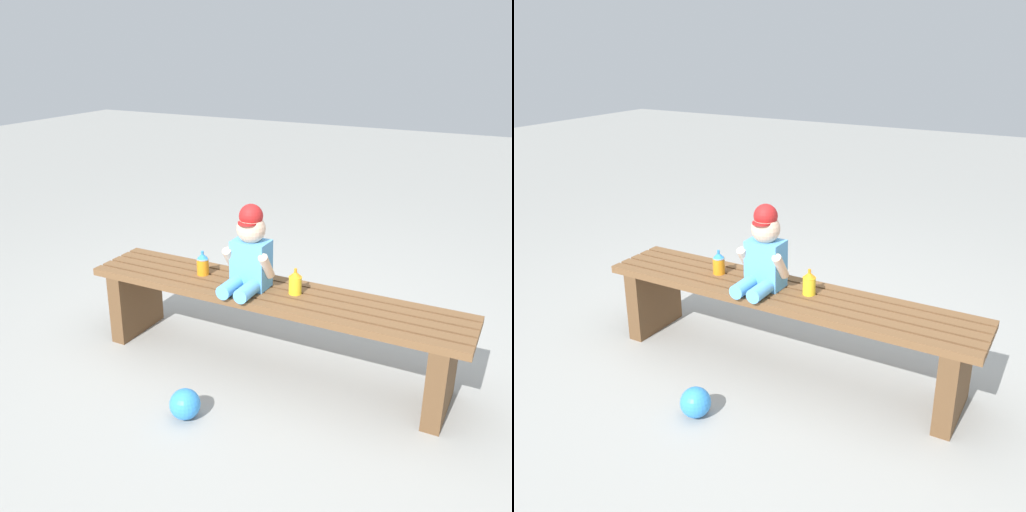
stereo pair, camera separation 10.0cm
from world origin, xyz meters
The scene contains 6 objects.
ground_plane centered at (0.00, 0.00, 0.00)m, with size 16.00×16.00×0.00m, color #999993.
park_bench centered at (0.00, 0.00, 0.28)m, with size 1.85×0.35×0.40m.
child_figure centered at (-0.10, -0.02, 0.58)m, with size 0.23×0.27×0.40m.
sippy_cup_left centered at (-0.38, 0.02, 0.46)m, with size 0.06×0.06×0.12m.
sippy_cup_right centered at (0.12, 0.02, 0.46)m, with size 0.06×0.06×0.12m.
toy_ball centered at (-0.14, -0.54, 0.07)m, with size 0.13×0.13×0.13m, color #338CE5.
Camera 1 is at (1.05, -2.20, 1.51)m, focal length 39.98 mm.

